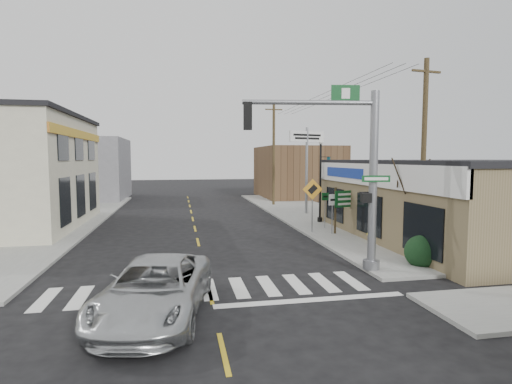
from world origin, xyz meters
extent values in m
plane|color=black|center=(0.00, 0.00, 0.00)|extent=(140.00, 140.00, 0.00)
cube|color=gray|center=(9.00, 13.00, 0.07)|extent=(6.00, 38.00, 0.13)
cube|color=gray|center=(-9.00, 13.00, 0.07)|extent=(6.00, 38.00, 0.13)
cube|color=gold|center=(0.00, 8.00, 0.01)|extent=(0.12, 56.00, 0.01)
cube|color=silver|center=(0.00, 0.40, 0.01)|extent=(11.00, 2.20, 0.01)
cube|color=olive|center=(14.50, 6.00, 2.00)|extent=(12.00, 14.00, 4.00)
cube|color=brown|center=(12.00, 30.00, 2.80)|extent=(8.00, 10.00, 5.60)
cube|color=gray|center=(-11.00, 32.00, 3.20)|extent=(9.00, 10.00, 6.40)
imported|color=#B6B9BB|center=(-1.60, -1.59, 0.77)|extent=(3.55, 5.93, 1.54)
cylinder|color=gray|center=(6.20, 1.23, 3.46)|extent=(0.31, 0.31, 6.66)
cylinder|color=gray|center=(3.76, 1.23, 6.34)|extent=(4.88, 0.18, 0.18)
cube|color=black|center=(1.52, 1.23, 5.84)|extent=(0.31, 0.24, 1.00)
cube|color=#0E451C|center=(6.20, 1.01, 3.57)|extent=(1.05, 0.04, 0.24)
cube|color=#0E451C|center=(5.09, 1.23, 6.67)|extent=(1.05, 0.05, 0.61)
cube|color=black|center=(5.95, 1.18, 2.85)|extent=(0.35, 0.29, 0.35)
cube|color=#4A3B22|center=(7.60, 8.26, 1.42)|extent=(0.09, 0.09, 2.59)
cube|color=#4A3B22|center=(8.80, 8.26, 1.42)|extent=(0.09, 0.09, 2.59)
cube|color=#0D5529|center=(8.20, 8.20, 2.07)|extent=(1.48, 0.05, 0.92)
cylinder|color=yellow|center=(8.50, 5.84, 0.41)|extent=(0.20, 0.20, 0.56)
sphere|color=yellow|center=(8.50, 5.84, 0.72)|extent=(0.22, 0.22, 0.22)
cylinder|color=gray|center=(6.47, 8.89, 1.52)|extent=(0.07, 0.07, 2.78)
cube|color=#BF7F1E|center=(6.47, 8.86, 2.57)|extent=(1.18, 0.03, 1.18)
cylinder|color=black|center=(8.20, 12.35, 2.72)|extent=(0.14, 0.14, 5.18)
sphere|color=silver|center=(8.20, 12.35, 5.36)|extent=(0.28, 0.28, 0.28)
cube|color=#0E4852|center=(8.75, 12.35, 3.71)|extent=(0.02, 0.55, 1.39)
cylinder|color=gray|center=(8.65, 16.59, 3.39)|extent=(0.19, 0.19, 6.52)
cube|color=silver|center=(8.65, 16.59, 5.95)|extent=(3.07, 0.18, 0.81)
cylinder|color=black|center=(8.97, 3.19, 1.76)|extent=(0.20, 0.20, 3.26)
ellipsoid|color=#1A3B18|center=(8.47, 1.47, 0.63)|extent=(1.32, 1.32, 0.99)
ellipsoid|color=black|center=(9.16, 8.99, 0.52)|extent=(1.04, 1.04, 0.78)
cylinder|color=#4C3726|center=(9.50, 3.12, 4.34)|extent=(0.22, 0.22, 8.43)
cube|color=#4C3726|center=(9.50, 3.12, 8.01)|extent=(1.47, 0.09, 0.09)
cylinder|color=#3B2018|center=(7.50, 22.59, 4.69)|extent=(0.24, 0.24, 9.13)
cube|color=#3B2018|center=(7.50, 22.59, 8.66)|extent=(1.59, 0.10, 0.10)
camera|label=1|loc=(-0.91, -12.51, 4.32)|focal=28.00mm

